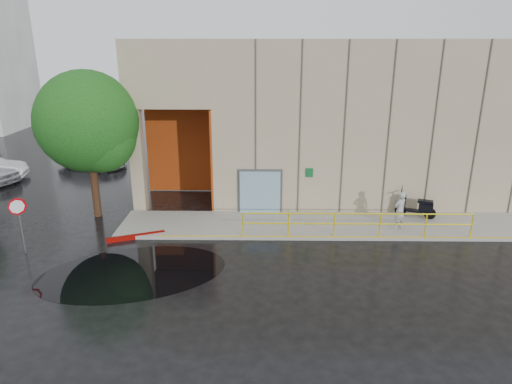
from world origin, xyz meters
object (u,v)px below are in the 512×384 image
(person, at_px, (400,210))
(car_c, at_px, (91,157))
(stop_sign, at_px, (18,213))
(tree_near, at_px, (91,126))
(scooter, at_px, (417,201))
(red_curb, at_px, (136,237))

(person, relative_size, car_c, 0.36)
(stop_sign, distance_m, tree_near, 5.04)
(car_c, bearing_deg, scooter, -100.44)
(person, height_order, scooter, person)
(stop_sign, bearing_deg, person, -6.21)
(stop_sign, relative_size, car_c, 0.50)
(car_c, distance_m, tree_near, 10.14)
(scooter, height_order, tree_near, tree_near)
(person, xyz_separation_m, car_c, (-17.12, 10.43, -0.32))
(scooter, xyz_separation_m, red_curb, (-12.40, -2.24, -0.86))
(red_curb, relative_size, car_c, 0.52)
(red_curb, bearing_deg, stop_sign, -160.49)
(scooter, bearing_deg, tree_near, -161.29)
(stop_sign, bearing_deg, red_curb, 4.67)
(scooter, height_order, stop_sign, stop_sign)
(red_curb, height_order, car_c, car_c)
(scooter, distance_m, car_c, 20.42)
(person, height_order, red_curb, person)
(person, bearing_deg, stop_sign, -21.92)
(stop_sign, bearing_deg, car_c, 83.59)
(red_curb, bearing_deg, car_c, 117.48)
(stop_sign, bearing_deg, scooter, -2.27)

